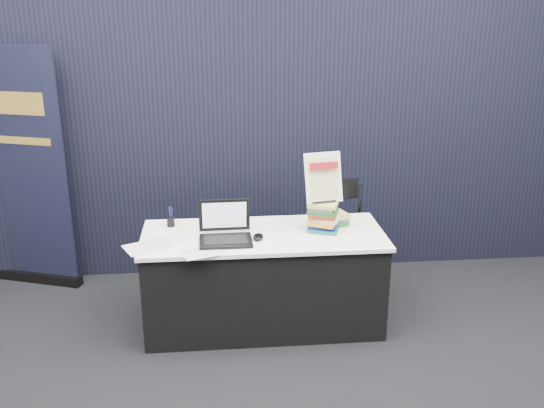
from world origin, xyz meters
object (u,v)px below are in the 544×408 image
Objects in this scene: book_stack_tall at (323,217)px; stacking_chair at (337,239)px; book_stack_short at (332,219)px; laptop at (225,231)px; info_sign at (323,178)px; pullup_banner at (24,183)px; display_table at (263,279)px.

stacking_chair reaches higher than book_stack_tall.
book_stack_tall reaches higher than book_stack_short.
laptop is 0.86m from book_stack_short.
stacking_chair is at bearing 44.92° from info_sign.
pullup_banner is at bearing 158.76° from book_stack_tall.
book_stack_short is 0.25× the size of stacking_chair.
book_stack_short is (0.54, 0.14, 0.42)m from display_table.
pullup_banner is 2.06× the size of stacking_chair.
info_sign reaches higher than stacking_chair.
info_sign is 0.38× the size of stacking_chair.
laptop is 1.00× the size of info_sign.
pullup_banner reaches higher than book_stack_short.
stacking_chair is (2.59, -0.65, -0.36)m from pullup_banner.
info_sign is at bearing -143.71° from stacking_chair.
info_sign reaches higher than book_stack_tall.
laptop reaches higher than display_table.
pullup_banner is at bearing 146.64° from stacking_chair.
display_table is 0.70m from book_stack_short.
laptop reaches higher than stacking_chair.
display_table is 1.80× the size of stacking_chair.
stacking_chair is (0.18, 0.26, -0.60)m from info_sign.
stacking_chair is (0.63, 0.30, 0.18)m from display_table.
book_stack_tall is 0.46m from stacking_chair.
book_stack_tall is (0.45, 0.01, 0.49)m from display_table.
book_stack_tall is 2.59m from pullup_banner.
book_stack_short is (0.09, 0.13, -0.07)m from book_stack_tall.
pullup_banner is (-2.41, 0.91, -0.24)m from info_sign.
info_sign is at bearing 9.50° from laptop.
laptop is (-0.28, -0.10, 0.44)m from display_table.
book_stack_tall is (0.73, 0.10, 0.05)m from laptop.
book_stack_short is at bearing 14.42° from display_table.
info_sign is (0.45, 0.04, 0.78)m from display_table.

